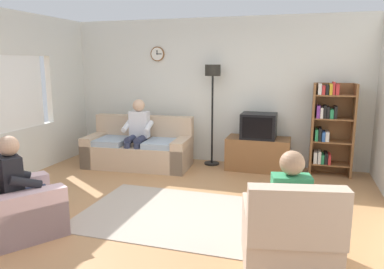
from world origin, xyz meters
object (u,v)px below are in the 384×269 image
couch (139,149)px  armchair_near_bookshelf (288,239)px  bookshelf (329,127)px  person_in_right_armchair (288,203)px  person_in_left_armchair (20,181)px  tv_stand (258,154)px  floor_lamp (213,87)px  person_on_couch (137,130)px  armchair_near_window (14,210)px  tv (259,126)px

couch → armchair_near_bookshelf: bearing=-44.9°
bookshelf → person_in_right_armchair: bookshelf is taller
bookshelf → person_in_left_armchair: size_ratio=1.41×
tv_stand → floor_lamp: size_ratio=0.59×
tv_stand → person_on_couch: bearing=-166.5°
tv_stand → person_in_right_armchair: person_in_right_armchair is taller
person_on_couch → person_in_left_armchair: bearing=-92.2°
couch → armchair_near_window: size_ratio=1.66×
person_in_left_armchair → floor_lamp: bearing=68.3°
bookshelf → tv_stand: bearing=-176.7°
person_on_couch → person_in_left_armchair: 2.77m
couch → floor_lamp: 1.77m
person_on_couch → armchair_near_bookshelf: bearing=-44.1°
armchair_near_bookshelf → person_in_left_armchair: size_ratio=0.91×
tv_stand → person_in_left_armchair: bearing=-124.1°
tv → bookshelf: bearing=4.5°
armchair_near_window → person_in_right_armchair: person_in_right_armchair is taller
floor_lamp → person_in_left_armchair: floor_lamp is taller
person_in_right_armchair → couch: bearing=135.9°
tv → person_on_couch: person_on_couch is taller
tv_stand → floor_lamp: 1.45m
couch → tv_stand: couch is taller
tv_stand → armchair_near_window: bearing=-124.1°
floor_lamp → person_in_right_armchair: bearing=-64.7°
tv_stand → bookshelf: 1.28m
person_on_couch → person_in_right_armchair: person_on_couch is taller
bookshelf → person_in_right_armchair: size_ratio=1.41×
tv → couch: bearing=-170.2°
armchair_near_window → person_on_couch: size_ratio=0.95×
tv_stand → bookshelf: bearing=3.3°
tv → person_in_right_armchair: 3.13m
couch → armchair_near_window: (-0.12, -2.95, -0.02)m
couch → armchair_near_bookshelf: (2.79, -2.77, -0.02)m
tv_stand → tv: bearing=-90.0°
tv_stand → person_on_couch: size_ratio=0.89×
person_in_right_armchair → person_in_left_armchair: bearing=-176.3°
armchair_near_bookshelf → tv_stand: bearing=101.6°
armchair_near_window → person_on_couch: person_on_couch is taller
bookshelf → person_on_couch: 3.32m
couch → floor_lamp: floor_lamp is taller
tv → bookshelf: bookshelf is taller
armchair_near_window → person_in_right_armchair: size_ratio=1.05×
bookshelf → person_in_right_armchair: bearing=-99.5°
armchair_near_window → armchair_near_bookshelf: same height
tv → floor_lamp: 1.09m
bookshelf → armchair_near_bookshelf: (-0.51, -3.24, -0.54)m
couch → tv: (2.13, 0.37, 0.48)m
tv_stand → floor_lamp: bearing=173.5°
couch → tv_stand: size_ratio=1.78×
bookshelf → armchair_near_window: bookshelf is taller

